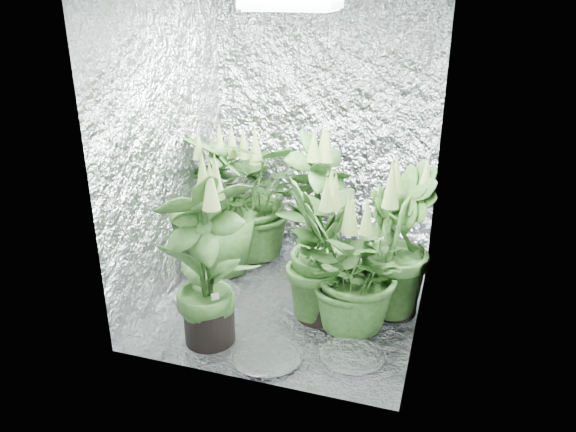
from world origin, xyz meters
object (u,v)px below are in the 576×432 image
(plant_a, at_px, (253,197))
(circulation_fan, at_px, (394,275))
(plant_g, at_px, (320,252))
(plant_e, at_px, (353,271))
(plant_b, at_px, (317,209))
(grow_lamp, at_px, (291,1))
(plant_f, at_px, (205,260))
(plant_d, at_px, (218,206))
(plant_c, at_px, (397,245))

(plant_a, height_order, circulation_fan, plant_a)
(plant_a, height_order, plant_g, plant_a)
(plant_a, bearing_deg, plant_e, -39.84)
(plant_b, bearing_deg, circulation_fan, -11.30)
(plant_a, relative_size, plant_e, 1.08)
(grow_lamp, height_order, plant_f, grow_lamp)
(plant_a, bearing_deg, plant_f, -82.78)
(plant_f, bearing_deg, plant_e, 23.66)
(plant_b, xyz_separation_m, plant_d, (-0.66, -0.18, 0.00))
(plant_a, bearing_deg, circulation_fan, -11.77)
(plant_a, distance_m, plant_e, 1.17)
(plant_c, bearing_deg, plant_a, 157.95)
(grow_lamp, height_order, plant_a, grow_lamp)
(plant_e, xyz_separation_m, plant_f, (-0.76, -0.33, 0.12))
(plant_g, bearing_deg, plant_e, -22.25)
(grow_lamp, height_order, plant_c, grow_lamp)
(plant_b, relative_size, plant_d, 1.01)
(plant_b, distance_m, plant_d, 0.68)
(plant_d, relative_size, circulation_fan, 3.27)
(plant_b, xyz_separation_m, plant_f, (-0.38, -0.97, 0.02))
(plant_e, xyz_separation_m, plant_g, (-0.22, 0.09, 0.05))
(plant_d, xyz_separation_m, plant_g, (0.82, -0.37, -0.05))
(plant_d, distance_m, plant_g, 0.90)
(plant_c, height_order, plant_e, plant_c)
(plant_b, bearing_deg, plant_d, -165.04)
(grow_lamp, distance_m, plant_b, 1.40)
(plant_b, bearing_deg, plant_a, 167.71)
(plant_c, distance_m, plant_d, 1.25)
(plant_e, bearing_deg, plant_f, -156.34)
(plant_a, relative_size, plant_b, 0.93)
(plant_a, xyz_separation_m, plant_b, (0.51, -0.11, 0.02))
(grow_lamp, xyz_separation_m, plant_e, (0.44, -0.20, -1.43))
(plant_c, bearing_deg, plant_d, 172.80)
(plant_g, bearing_deg, grow_lamp, 152.91)
(plant_d, bearing_deg, plant_a, 63.29)
(plant_c, relative_size, plant_e, 1.09)
(plant_a, height_order, plant_f, plant_f)
(grow_lamp, distance_m, plant_e, 1.50)
(grow_lamp, bearing_deg, plant_c, 8.93)
(plant_b, xyz_separation_m, plant_c, (0.58, -0.33, -0.03))
(plant_b, relative_size, plant_e, 1.16)
(plant_d, bearing_deg, plant_g, -24.20)
(circulation_fan, bearing_deg, grow_lamp, -176.29)
(grow_lamp, xyz_separation_m, plant_b, (0.06, 0.43, -1.33))
(plant_f, bearing_deg, plant_g, 38.04)
(plant_c, bearing_deg, plant_f, -146.66)
(plant_f, height_order, plant_g, plant_f)
(plant_e, distance_m, plant_f, 0.83)
(grow_lamp, xyz_separation_m, plant_g, (0.22, -0.11, -1.38))
(plant_b, xyz_separation_m, plant_e, (0.38, -0.63, -0.09))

